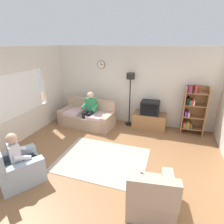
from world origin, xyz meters
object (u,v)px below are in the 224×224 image
Objects in this scene: tv_stand at (149,121)px; person_on_couch at (90,108)px; couch at (87,117)px; armchair_near_window at (18,169)px; floor_lamp at (130,85)px; person_in_left_armchair at (20,154)px; bookshelf at (193,109)px; armchair_near_bookshelf at (151,195)px; tv at (150,108)px.

person_on_couch is at bearing -164.47° from tv_stand.
armchair_near_window is (-0.18, -3.02, -0.02)m from couch.
floor_lamp reaches higher than couch.
floor_lamp reaches higher than person_in_left_armchair.
armchair_near_bookshelf is at bearing -104.20° from bookshelf.
tv_stand is at bearing 56.43° from armchair_near_window.
armchair_near_window is (-3.60, -3.53, -0.52)m from bookshelf.
couch is 0.43m from person_on_couch.
tv_stand is at bearing 90.00° from tv.
person_on_couch is (-1.24, -0.64, -0.75)m from floor_lamp.
tv_stand is 1.42m from bookshelf.
person_in_left_armchair is at bearing -92.54° from couch.
armchair_near_window reaches higher than tv_stand.
bookshelf is (1.31, 0.07, 0.54)m from tv_stand.
couch and armchair_near_window have the same top height.
armchair_near_window and armchair_near_bookshelf have the same top height.
person_in_left_armchair is (-3.55, -3.45, -0.21)m from bookshelf.
floor_lamp is at bearing 172.21° from tv_stand.
floor_lamp is at bearing 66.40° from person_in_left_armchair.
armchair_near_bookshelf is (1.18, -3.39, -1.16)m from floor_lamp.
tv_stand is 3.33m from armchair_near_bookshelf.
bookshelf is 0.86× the size of floor_lamp.
person_in_left_armchair is (-2.24, -3.38, 0.34)m from tv_stand.
person_in_left_armchair is at bearing -123.76° from tv.
bookshelf is at bearing 44.41° from armchair_near_window.
armchair_near_bookshelf is at bearing -82.12° from tv_stand.
tv is 4.15m from armchair_near_window.
tv_stand is 0.49m from tv.
person_on_couch reaches higher than armchair_near_bookshelf.
couch is at bearing 143.67° from person_on_couch.
tv_stand is 0.70× the size of bookshelf.
couch is 1.80× the size of tv_stand.
bookshelf reaches higher than armchair_near_window.
armchair_near_bookshelf reaches higher than tv_stand.
bookshelf is 1.28× the size of person_on_couch.
bookshelf is 3.33m from person_on_couch.
floor_lamp is at bearing 27.45° from person_on_couch.
person_in_left_armchair is at bearing -178.15° from armchair_near_bookshelf.
couch is at bearing -168.97° from tv.
tv is at bearing 14.87° from person_on_couch.
person_on_couch is at bearing -152.55° from floor_lamp.
bookshelf is 2.13m from floor_lamp.
bookshelf reaches higher than armchair_near_bookshelf.
floor_lamp is (-2.03, 0.03, 0.64)m from bookshelf.
armchair_near_window is at bearing -113.83° from floor_lamp.
bookshelf is 4.96m from person_in_left_armchair.
tv_stand is 4.07m from person_in_left_armchair.
bookshelf is at bearing 75.80° from armchair_near_bookshelf.
tv is 0.51× the size of armchair_near_window.
person_on_couch is (-3.27, -0.62, -0.11)m from bookshelf.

